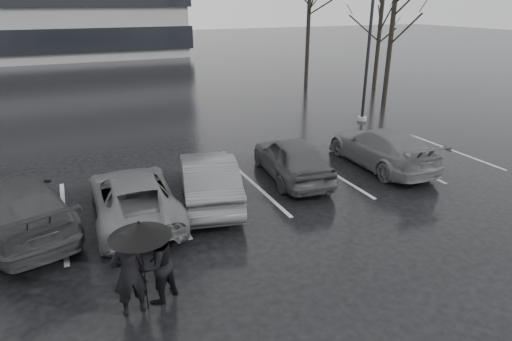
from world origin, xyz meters
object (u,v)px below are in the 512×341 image
Objects in this scene: car_east at (381,147)px; tree_east at (392,30)px; lamp_post at (369,41)px; tree_ne at (379,33)px; car_main at (292,158)px; pedestrian_left at (129,273)px; pedestrian_right at (157,264)px; tree_north at (309,20)px; car_west_b at (134,196)px; car_west_a at (209,178)px; car_west_c at (17,206)px.

tree_east is (6.68, 7.81, 3.33)m from car_east.
tree_ne is (5.93, 6.52, -0.23)m from lamp_post.
car_main is 2.33× the size of pedestrian_left.
pedestrian_right is at bearing 46.78° from car_main.
tree_north reaches higher than pedestrian_right.
car_west_b is 17.65m from tree_east.
car_west_b is at bearing 17.20° from car_west_a.
car_main is 8.85m from lamp_post.
car_west_b is 8.56m from car_east.
tree_east is (15.90, 12.08, 3.13)m from pedestrian_left.
lamp_post reaches higher than car_west_a.
car_west_a is 0.95× the size of car_west_b.
tree_north is at bearing 98.13° from tree_east.
car_main is 0.87× the size of car_east.
car_west_b is 2.59× the size of pedestrian_left.
car_main is 0.95× the size of car_west_a.
car_east is at bearing -177.97° from car_main.
pedestrian_left is 24.45m from tree_north.
car_main is at bearing -137.52° from tree_ne.
car_west_a is 4.88m from car_west_c.
car_east is (3.39, -0.30, -0.02)m from car_main.
lamp_post reaches higher than car_east.
car_main is at bearing -148.20° from pedestrian_left.
pedestrian_right is (-8.69, -4.10, 0.13)m from car_east.
car_west_c reaches higher than car_east.
pedestrian_left is (-5.83, -4.58, 0.18)m from car_main.
tree_east reaches higher than car_east.
tree_ne is (17.87, 15.91, 2.70)m from pedestrian_right.
car_west_c is at bearing 9.72° from car_main.
car_main is at bearing -122.00° from tree_north.
car_west_a is 6.41m from car_east.
car_west_c is 0.57× the size of tree_north.
car_west_c is (-2.74, 0.39, 0.08)m from car_west_b.
lamp_post reaches higher than pedestrian_right.
car_west_a is at bearing -131.47° from pedestrian_left.
car_east is 15.22m from tree_ne.
car_main is 0.50× the size of tree_east.
tree_east is 1.14× the size of tree_ne.
tree_ne is at bearing -143.97° from car_west_b.
pedestrian_left is 15.98m from lamp_post.
lamp_post reaches higher than tree_east.
tree_ne is at bearing -130.42° from car_main.
pedestrian_right reaches higher than car_west_b.
pedestrian_left is (-0.68, -3.82, 0.24)m from car_west_b.
tree_north is (14.37, 18.91, 3.45)m from pedestrian_right.
lamp_post reaches higher than car_west_b.
car_west_a is at bearing -148.29° from tree_east.
car_west_c is 0.61× the size of tree_east.
car_west_b is 0.53× the size of tree_north.
pedestrian_left is at bearing -127.98° from tree_north.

